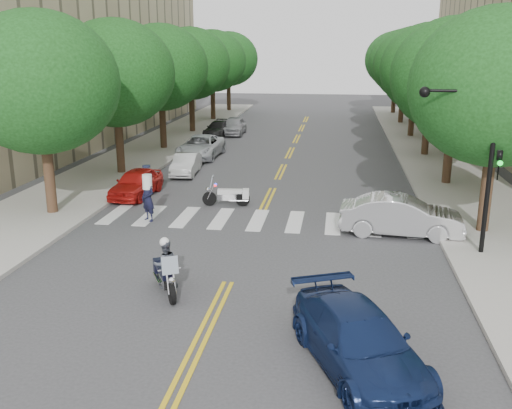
% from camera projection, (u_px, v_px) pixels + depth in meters
% --- Properties ---
extents(ground, '(140.00, 140.00, 0.00)m').
position_uv_depth(ground, '(228.00, 282.00, 17.48)').
color(ground, '#38383A').
rests_on(ground, ground).
extents(sidewalk_left, '(5.00, 60.00, 0.15)m').
position_uv_depth(sidewalk_left, '(154.00, 148.00, 39.73)').
color(sidewalk_left, '#9E9991').
rests_on(sidewalk_left, ground).
extents(sidewalk_right, '(5.00, 60.00, 0.15)m').
position_uv_depth(sidewalk_right, '(435.00, 155.00, 37.11)').
color(sidewalk_right, '#9E9991').
rests_on(sidewalk_right, ground).
extents(tree_l_0, '(6.40, 6.40, 8.45)m').
position_uv_depth(tree_l_0, '(40.00, 83.00, 22.91)').
color(tree_l_0, '#382316').
rests_on(tree_l_0, ground).
extents(tree_l_1, '(6.40, 6.40, 8.45)m').
position_uv_depth(tree_l_1, '(115.00, 73.00, 30.53)').
color(tree_l_1, '#382316').
rests_on(tree_l_1, ground).
extents(tree_l_2, '(6.40, 6.40, 8.45)m').
position_uv_depth(tree_l_2, '(160.00, 68.00, 38.15)').
color(tree_l_2, '#382316').
rests_on(tree_l_2, ground).
extents(tree_l_3, '(6.40, 6.40, 8.45)m').
position_uv_depth(tree_l_3, '(191.00, 64.00, 45.78)').
color(tree_l_3, '#382316').
rests_on(tree_l_3, ground).
extents(tree_l_4, '(6.40, 6.40, 8.45)m').
position_uv_depth(tree_l_4, '(212.00, 61.00, 53.40)').
color(tree_l_4, '#382316').
rests_on(tree_l_4, ground).
extents(tree_l_5, '(6.40, 6.40, 8.45)m').
position_uv_depth(tree_l_5, '(228.00, 59.00, 61.02)').
color(tree_l_5, '#382316').
rests_on(tree_l_5, ground).
extents(tree_r_0, '(6.40, 6.40, 8.45)m').
position_uv_depth(tree_r_0, '(498.00, 87.00, 20.48)').
color(tree_r_0, '#382316').
rests_on(tree_r_0, ground).
extents(tree_r_1, '(6.40, 6.40, 8.45)m').
position_uv_depth(tree_r_1, '(456.00, 76.00, 28.10)').
color(tree_r_1, '#382316').
rests_on(tree_r_1, ground).
extents(tree_r_2, '(6.40, 6.40, 8.45)m').
position_uv_depth(tree_r_2, '(431.00, 69.00, 35.73)').
color(tree_r_2, '#382316').
rests_on(tree_r_2, ground).
extents(tree_r_3, '(6.40, 6.40, 8.45)m').
position_uv_depth(tree_r_3, '(415.00, 65.00, 43.35)').
color(tree_r_3, '#382316').
rests_on(tree_r_3, ground).
extents(tree_r_4, '(6.40, 6.40, 8.45)m').
position_uv_depth(tree_r_4, '(404.00, 62.00, 50.97)').
color(tree_r_4, '#382316').
rests_on(tree_r_4, ground).
extents(tree_r_5, '(6.40, 6.40, 8.45)m').
position_uv_depth(tree_r_5, '(396.00, 60.00, 58.59)').
color(tree_r_5, '#382316').
rests_on(tree_r_5, ground).
extents(traffic_signal_pole, '(2.82, 0.42, 6.00)m').
position_uv_depth(traffic_signal_pole, '(477.00, 149.00, 18.74)').
color(traffic_signal_pole, black).
rests_on(traffic_signal_pole, ground).
extents(motorcycle_police, '(1.23, 1.96, 1.72)m').
position_uv_depth(motorcycle_police, '(165.00, 268.00, 16.59)').
color(motorcycle_police, black).
rests_on(motorcycle_police, ground).
extents(motorcycle_parked, '(2.15, 0.63, 1.39)m').
position_uv_depth(motorcycle_parked, '(230.00, 195.00, 25.68)').
color(motorcycle_parked, black).
rests_on(motorcycle_parked, ground).
extents(officer_standing, '(0.82, 0.76, 1.88)m').
position_uv_depth(officer_standing, '(148.00, 199.00, 23.36)').
color(officer_standing, black).
rests_on(officer_standing, ground).
extents(convertible, '(4.73, 1.99, 1.52)m').
position_uv_depth(convertible, '(401.00, 216.00, 21.66)').
color(convertible, silver).
rests_on(convertible, ground).
extents(sedan_blue, '(3.67, 5.15, 1.38)m').
position_uv_depth(sedan_blue, '(359.00, 341.00, 12.65)').
color(sedan_blue, '#111F47').
rests_on(sedan_blue, ground).
extents(parked_car_a, '(1.82, 3.99, 1.33)m').
position_uv_depth(parked_car_a, '(136.00, 183.00, 27.22)').
color(parked_car_a, '#B61713').
rests_on(parked_car_a, ground).
extents(parked_car_b, '(1.49, 3.63, 1.17)m').
position_uv_depth(parked_car_b, '(186.00, 164.00, 31.86)').
color(parked_car_b, '#BCBCBC').
rests_on(parked_car_b, ground).
extents(parked_car_c, '(2.44, 5.14, 1.42)m').
position_uv_depth(parked_car_c, '(201.00, 147.00, 36.64)').
color(parked_car_c, '#B5B8BD').
rests_on(parked_car_c, ground).
extents(parked_car_d, '(2.00, 4.17, 1.17)m').
position_uv_depth(parked_car_d, '(218.00, 129.00, 45.35)').
color(parked_car_d, black).
rests_on(parked_car_d, ground).
extents(parked_car_e, '(1.79, 4.24, 1.43)m').
position_uv_depth(parked_car_e, '(234.00, 126.00, 46.11)').
color(parked_car_e, gray).
rests_on(parked_car_e, ground).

